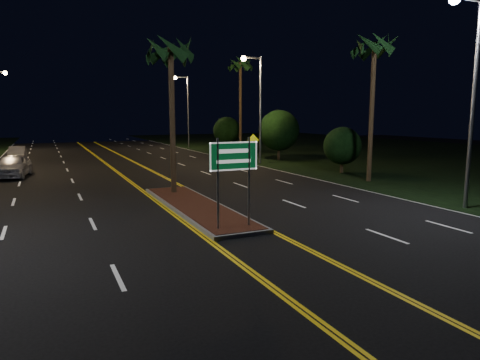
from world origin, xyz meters
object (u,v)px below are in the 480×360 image
shrub_far (227,131)px  car_near (13,164)px  palm_median (171,51)px  car_far (17,152)px  streetlight_right_far (185,103)px  median_island (196,206)px  palm_right_near (375,47)px  shrub_near (342,146)px  streetlight_right_near (469,79)px  highway_sign (234,165)px  shrub_mid (279,130)px  streetlight_right_mid (257,97)px  warning_sign (253,144)px  palm_right_far (240,66)px

shrub_far → car_near: 26.22m
palm_median → car_far: (-8.27, 22.99, -6.53)m
streetlight_right_far → median_island: bearing=-106.9°
palm_right_near → car_far: 32.23m
palm_right_near → shrub_far: palm_right_near is taller
median_island → palm_median: bearing=90.0°
shrub_near → car_near: bearing=160.8°
streetlight_right_near → car_near: streetlight_right_near is taller
streetlight_right_near → streetlight_right_far: same height
highway_sign → car_near: size_ratio=0.59×
shrub_near → median_island: bearing=-152.6°
shrub_mid → palm_right_near: bearing=-96.1°
streetlight_right_mid → car_near: bearing=-178.4°
highway_sign → palm_median: 9.11m
shrub_far → car_far: shrub_far is taller
palm_median → shrub_far: palm_median is taller
median_island → streetlight_right_far: streetlight_right_far is taller
streetlight_right_mid → warning_sign: size_ratio=3.61×
warning_sign → highway_sign: bearing=-105.6°
palm_median → palm_right_far: 23.40m
streetlight_right_near → shrub_near: bearing=76.5°
streetlight_right_near → car_far: bearing=120.9°
streetlight_right_far → warning_sign: size_ratio=3.61×
car_near → car_far: (-0.29, 12.02, -0.15)m
streetlight_right_near → palm_right_near: size_ratio=0.97×
streetlight_right_near → streetlight_right_far: 40.00m
median_island → shrub_mid: size_ratio=2.22×
shrub_mid → streetlight_right_mid: bearing=-149.4°
streetlight_right_far → palm_right_near: bearing=-86.6°
shrub_near → car_near: shrub_near is taller
palm_right_far → median_island: bearing=-119.1°
streetlight_right_far → shrub_mid: 18.55m
palm_right_near → warning_sign: size_ratio=3.73×
streetlight_right_near → car_far: size_ratio=2.01×
shrub_mid → car_near: 22.20m
streetlight_right_far → car_near: streetlight_right_far is taller
streetlight_right_far → warning_sign: bearing=-89.4°
streetlight_right_far → palm_median: (-10.61, -31.50, 1.62)m
streetlight_right_near → palm_right_near: 8.61m
median_island → shrub_mid: 22.18m
streetlight_right_mid → warning_sign: bearing=79.3°
highway_sign → streetlight_right_mid: 22.18m
median_island → car_far: 27.76m
streetlight_right_far → shrub_far: size_ratio=2.27×
streetlight_right_far → shrub_far: bearing=-62.0°
streetlight_right_far → car_far: 21.28m
highway_sign → warning_sign: highway_sign is taller
streetlight_right_near → car_near: (-18.59, 19.47, -4.76)m
median_island → car_far: (-8.27, 26.49, 0.66)m
median_island → highway_sign: (0.00, -4.20, 2.32)m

